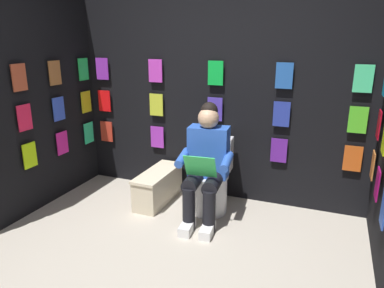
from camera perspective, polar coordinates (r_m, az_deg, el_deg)
The scene contains 6 objects.
ground_plane at distance 2.94m, azimuth -8.37°, elevation -21.43°, with size 30.00×30.00×0.00m, color #B2A899.
display_wall_back at distance 4.08m, azimuth 4.03°, elevation 6.81°, with size 3.42×0.14×2.23m.
display_wall_right at distance 4.16m, azimuth -23.51°, elevation 5.66°, with size 0.14×1.80×2.23m.
toilet at distance 3.88m, azimuth 3.00°, elevation -5.77°, with size 0.43×0.57×0.77m.
person_reading at distance 3.58m, azimuth 2.20°, elevation -3.05°, with size 0.55×0.71×1.19m.
comic_longbox_near at distance 4.12m, azimuth -5.36°, elevation -6.66°, with size 0.29×0.77×0.36m.
Camera 1 is at (-1.21, 1.98, 1.80)m, focal length 33.71 mm.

